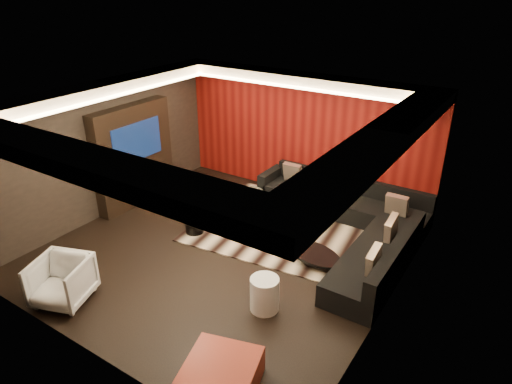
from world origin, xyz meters
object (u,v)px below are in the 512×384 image
Objects in this scene: orange_ottoman at (221,376)px; armchair at (62,281)px; coffee_table at (314,257)px; drum_stool at (194,223)px; sectional_sofa at (353,222)px; white_side_table at (265,294)px.

armchair reaches higher than orange_ottoman.
drum_stool reaches higher than coffee_table.
white_side_table is at bearing -95.29° from sectional_sofa.
orange_ottoman is at bearing -77.53° from white_side_table.
coffee_table is 1.31m from sectional_sofa.
coffee_table is 1.32× the size of armchair.
drum_stool is 0.52× the size of armchair.
sectional_sofa is (0.19, 1.29, 0.15)m from coffee_table.
white_side_table is at bearing -26.36° from drum_stool.
drum_stool is at bearing -171.50° from coffee_table.
white_side_table reaches higher than drum_stool.
armchair is at bearing 180.00° from orange_ottoman.
armchair is (-0.36, -2.71, 0.14)m from drum_stool.
orange_ottoman reaches higher than coffee_table.
drum_stool is 3.83m from orange_ottoman.
white_side_table is 2.84m from sectional_sofa.
coffee_table is 3.09m from orange_ottoman.
sectional_sofa is at bearing 81.79° from coffee_table.
white_side_table reaches higher than coffee_table.
drum_stool is 0.48× the size of orange_ottoman.
orange_ottoman is at bearing -45.03° from drum_stool.
coffee_table is 1.94× the size of white_side_table.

